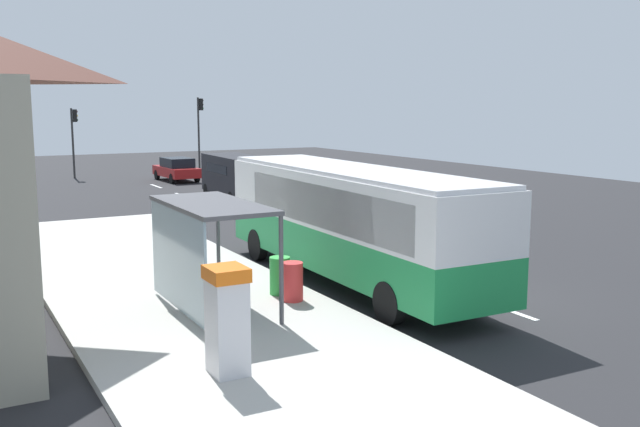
% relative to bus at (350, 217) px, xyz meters
% --- Properties ---
extents(ground_plane, '(56.00, 92.00, 0.04)m').
position_rel_bus_xyz_m(ground_plane, '(1.71, 10.99, -1.86)').
color(ground_plane, '#262628').
extents(sidewalk_platform, '(6.20, 30.00, 0.18)m').
position_rel_bus_xyz_m(sidewalk_platform, '(-4.69, -1.01, -1.75)').
color(sidewalk_platform, beige).
rests_on(sidewalk_platform, ground).
extents(lane_stripe_seg_1, '(0.16, 2.20, 0.01)m').
position_rel_bus_xyz_m(lane_stripe_seg_1, '(1.96, -4.01, -1.84)').
color(lane_stripe_seg_1, silver).
rests_on(lane_stripe_seg_1, ground).
extents(lane_stripe_seg_2, '(0.16, 2.20, 0.01)m').
position_rel_bus_xyz_m(lane_stripe_seg_2, '(1.96, 0.99, -1.84)').
color(lane_stripe_seg_2, silver).
rests_on(lane_stripe_seg_2, ground).
extents(lane_stripe_seg_3, '(0.16, 2.20, 0.01)m').
position_rel_bus_xyz_m(lane_stripe_seg_3, '(1.96, 5.99, -1.84)').
color(lane_stripe_seg_3, silver).
rests_on(lane_stripe_seg_3, ground).
extents(lane_stripe_seg_4, '(0.16, 2.20, 0.01)m').
position_rel_bus_xyz_m(lane_stripe_seg_4, '(1.96, 10.99, -1.84)').
color(lane_stripe_seg_4, silver).
rests_on(lane_stripe_seg_4, ground).
extents(lane_stripe_seg_5, '(0.16, 2.20, 0.01)m').
position_rel_bus_xyz_m(lane_stripe_seg_5, '(1.96, 15.99, -1.84)').
color(lane_stripe_seg_5, silver).
rests_on(lane_stripe_seg_5, ground).
extents(lane_stripe_seg_6, '(0.16, 2.20, 0.01)m').
position_rel_bus_xyz_m(lane_stripe_seg_6, '(1.96, 20.99, -1.84)').
color(lane_stripe_seg_6, silver).
rests_on(lane_stripe_seg_6, ground).
extents(lane_stripe_seg_7, '(0.16, 2.20, 0.01)m').
position_rel_bus_xyz_m(lane_stripe_seg_7, '(1.96, 25.99, -1.84)').
color(lane_stripe_seg_7, silver).
rests_on(lane_stripe_seg_7, ground).
extents(bus, '(2.69, 11.05, 3.21)m').
position_rel_bus_xyz_m(bus, '(0.00, 0.00, 0.00)').
color(bus, '#1E8C47').
rests_on(bus, ground).
extents(white_van, '(2.19, 5.27, 2.30)m').
position_rel_bus_xyz_m(white_van, '(3.91, 18.00, -0.50)').
color(white_van, black).
rests_on(white_van, ground).
extents(sedan_near, '(1.97, 4.46, 1.52)m').
position_rel_bus_xyz_m(sedan_near, '(4.01, 28.32, -1.05)').
color(sedan_near, '#A51919').
rests_on(sedan_near, ground).
extents(ticket_machine, '(0.66, 0.76, 1.94)m').
position_rel_bus_xyz_m(ticket_machine, '(-5.62, -5.13, -0.67)').
color(ticket_machine, silver).
rests_on(ticket_machine, sidewalk_platform).
extents(recycling_bin_red, '(0.52, 0.52, 0.95)m').
position_rel_bus_xyz_m(recycling_bin_red, '(-2.49, -1.44, -1.19)').
color(recycling_bin_red, red).
rests_on(recycling_bin_red, sidewalk_platform).
extents(recycling_bin_green, '(0.52, 0.52, 0.95)m').
position_rel_bus_xyz_m(recycling_bin_green, '(-2.49, -0.74, -1.19)').
color(recycling_bin_green, green).
rests_on(recycling_bin_green, sidewalk_platform).
extents(traffic_light_near_side, '(0.49, 0.28, 5.44)m').
position_rel_bus_xyz_m(traffic_light_near_side, '(7.21, 32.75, 1.75)').
color(traffic_light_near_side, '#2D2D2D').
rests_on(traffic_light_near_side, ground).
extents(traffic_light_far_side, '(0.49, 0.28, 4.69)m').
position_rel_bus_xyz_m(traffic_light_far_side, '(-1.39, 33.55, 1.29)').
color(traffic_light_far_side, '#2D2D2D').
rests_on(traffic_light_far_side, ground).
extents(bus_shelter, '(1.80, 4.00, 2.50)m').
position_rel_bus_xyz_m(bus_shelter, '(-4.70, -1.11, 0.25)').
color(bus_shelter, '#4C4C51').
rests_on(bus_shelter, sidewalk_platform).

